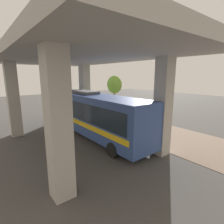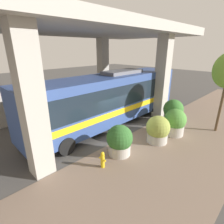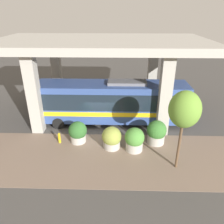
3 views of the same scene
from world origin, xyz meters
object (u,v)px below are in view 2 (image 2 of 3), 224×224
(bus, at_px, (110,97))
(planter_front, at_px, (158,130))
(planter_back, at_px, (175,122))
(planter_extra, at_px, (173,112))
(fire_hydrant, at_px, (103,160))
(planter_middle, at_px, (120,141))

(bus, xyz_separation_m, planter_front, (-3.96, -0.11, -1.29))
(planter_back, distance_m, planter_extra, 1.98)
(planter_front, bearing_deg, planter_back, -99.19)
(bus, bearing_deg, planter_extra, -133.10)
(fire_hydrant, distance_m, planter_middle, 1.47)
(fire_hydrant, height_order, planter_front, planter_front)
(planter_front, bearing_deg, planter_middle, 74.52)
(planter_extra, bearing_deg, bus, 46.90)
(fire_hydrant, relative_size, planter_middle, 0.51)
(planter_middle, bearing_deg, planter_extra, -89.90)
(fire_hydrant, distance_m, planter_extra, 7.37)
(bus, distance_m, planter_extra, 4.88)
(planter_front, height_order, planter_extra, planter_extra)
(planter_front, height_order, planter_back, planter_back)
(planter_middle, bearing_deg, bus, -37.47)
(planter_back, bearing_deg, bus, 22.46)
(planter_middle, bearing_deg, planter_front, -105.48)
(bus, xyz_separation_m, planter_extra, (-3.23, -3.46, -1.19))
(bus, xyz_separation_m, planter_back, (-4.23, -1.75, -1.23))
(bus, bearing_deg, planter_middle, 142.53)
(planter_extra, bearing_deg, planter_front, 102.32)
(fire_hydrant, xyz_separation_m, planter_extra, (0.22, -7.35, 0.48))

